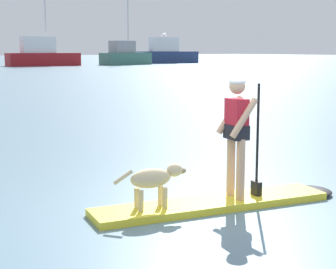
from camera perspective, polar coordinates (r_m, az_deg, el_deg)
name	(u,v)px	position (r m, az deg, el deg)	size (l,w,h in m)	color
ground_plane	(212,207)	(7.58, 4.68, -7.67)	(400.00, 400.00, 0.00)	slate
paddleboard	(227,202)	(7.68, 6.20, -7.09)	(3.75, 1.53, 0.10)	yellow
person_paddler	(237,129)	(7.54, 7.33, 0.61)	(0.66, 0.56, 1.69)	tan
dog	(154,179)	(7.10, -1.46, -4.75)	(1.01, 0.36, 0.57)	#CCB78C
moored_boat_far_port	(42,55)	(76.12, -13.17, 8.17)	(10.02, 4.39, 10.03)	maroon
moored_boat_starboard	(125,56)	(79.94, -4.54, 8.30)	(8.58, 3.91, 11.02)	#3F7266
moored_boat_far_starboard	(166,53)	(90.20, -0.17, 8.54)	(10.47, 5.16, 4.84)	navy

